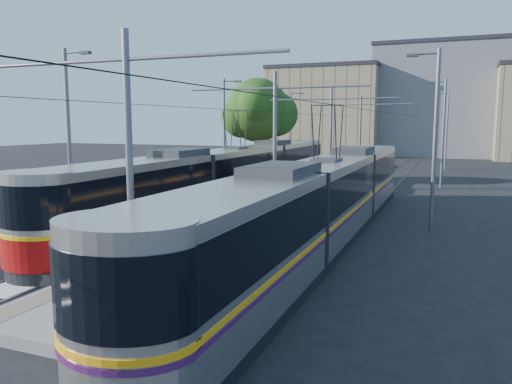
% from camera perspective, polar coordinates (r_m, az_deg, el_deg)
% --- Properties ---
extents(ground, '(160.00, 160.00, 0.00)m').
position_cam_1_polar(ground, '(18.20, -6.41, -7.48)').
color(ground, black).
rests_on(ground, ground).
extents(platform, '(4.00, 50.00, 0.30)m').
position_cam_1_polar(platform, '(33.83, 7.24, -0.07)').
color(platform, gray).
rests_on(platform, ground).
extents(tactile_strip_left, '(0.70, 50.00, 0.01)m').
position_cam_1_polar(tactile_strip_left, '(34.20, 4.89, 0.31)').
color(tactile_strip_left, gray).
rests_on(tactile_strip_left, platform).
extents(tactile_strip_right, '(0.70, 50.00, 0.01)m').
position_cam_1_polar(tactile_strip_right, '(33.48, 9.65, 0.06)').
color(tactile_strip_right, gray).
rests_on(tactile_strip_right, platform).
extents(rails, '(8.71, 70.00, 0.03)m').
position_cam_1_polar(rails, '(33.85, 7.24, -0.30)').
color(rails, gray).
rests_on(rails, ground).
extents(track_arrow, '(1.20, 5.00, 0.01)m').
position_cam_1_polar(track_arrow, '(17.90, -21.42, -8.24)').
color(track_arrow, silver).
rests_on(track_arrow, ground).
extents(tram_left, '(2.43, 32.26, 5.50)m').
position_cam_1_polar(tram_left, '(29.45, -2.31, 1.85)').
color(tram_left, black).
rests_on(tram_left, ground).
extents(tram_right, '(2.43, 28.26, 5.50)m').
position_cam_1_polar(tram_right, '(20.26, 7.99, -0.56)').
color(tram_right, black).
rests_on(tram_right, ground).
extents(catenary, '(9.20, 70.00, 7.00)m').
position_cam_1_polar(catenary, '(30.76, 6.04, 7.33)').
color(catenary, slate).
rests_on(catenary, platform).
extents(street_lamps, '(15.18, 38.22, 8.00)m').
position_cam_1_polar(street_lamps, '(37.40, 8.89, 6.85)').
color(street_lamps, slate).
rests_on(street_lamps, ground).
extents(shelter, '(0.90, 1.25, 2.53)m').
position_cam_1_polar(shelter, '(30.64, 7.88, 1.87)').
color(shelter, black).
rests_on(shelter, platform).
extents(tree, '(5.88, 5.43, 8.54)m').
position_cam_1_polar(tree, '(42.49, 0.71, 9.21)').
color(tree, '#382314').
rests_on(tree, ground).
extents(building_left, '(16.32, 12.24, 13.14)m').
position_cam_1_polar(building_left, '(77.67, 8.13, 9.14)').
color(building_left, gray).
rests_on(building_left, ground).
extents(building_centre, '(18.36, 14.28, 16.05)m').
position_cam_1_polar(building_centre, '(79.56, 20.29, 9.76)').
color(building_centre, slate).
rests_on(building_centre, ground).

